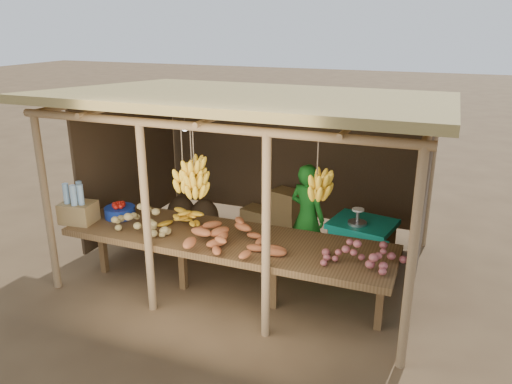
% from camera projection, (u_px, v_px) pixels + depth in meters
% --- Properties ---
extents(ground, '(60.00, 60.00, 0.00)m').
position_uv_depth(ground, '(256.00, 264.00, 6.90)').
color(ground, brown).
rests_on(ground, ground).
extents(stall_structure, '(4.70, 3.50, 2.43)m').
position_uv_depth(stall_structure, '(260.00, 127.00, 6.25)').
color(stall_structure, '#97754E').
rests_on(stall_structure, ground).
extents(counter, '(3.90, 1.05, 0.80)m').
position_uv_depth(counter, '(226.00, 242.00, 5.82)').
color(counter, brown).
rests_on(counter, ground).
extents(potato_heap, '(0.97, 0.74, 0.36)m').
position_uv_depth(potato_heap, '(145.00, 214.00, 6.01)').
color(potato_heap, tan).
rests_on(potato_heap, counter).
extents(sweet_potato_heap, '(1.17, 0.85, 0.36)m').
position_uv_depth(sweet_potato_heap, '(231.00, 232.00, 5.49)').
color(sweet_potato_heap, '#A6532A').
rests_on(sweet_potato_heap, counter).
extents(onion_heap, '(1.01, 0.80, 0.36)m').
position_uv_depth(onion_heap, '(364.00, 247.00, 5.11)').
color(onion_heap, '#A44F50').
rests_on(onion_heap, counter).
extents(banana_pile, '(0.58, 0.41, 0.34)m').
position_uv_depth(banana_pile, '(186.00, 214.00, 6.03)').
color(banana_pile, yellow).
rests_on(banana_pile, counter).
extents(tomato_basin, '(0.38, 0.38, 0.20)m').
position_uv_depth(tomato_basin, '(120.00, 211.00, 6.37)').
color(tomato_basin, navy).
rests_on(tomato_basin, counter).
extents(bottle_box, '(0.44, 0.37, 0.51)m').
position_uv_depth(bottle_box, '(78.00, 207.00, 6.17)').
color(bottle_box, olive).
rests_on(bottle_box, counter).
extents(vendor, '(0.62, 0.52, 1.45)m').
position_uv_depth(vendor, '(307.00, 217.00, 6.61)').
color(vendor, '#19721E').
rests_on(vendor, ground).
extents(tarp_crate, '(0.91, 0.82, 0.95)m').
position_uv_depth(tarp_crate, '(361.00, 246.00, 6.54)').
color(tarp_crate, brown).
rests_on(tarp_crate, ground).
extents(carton_stack, '(1.01, 0.47, 0.71)m').
position_uv_depth(carton_stack, '(277.00, 215.00, 7.81)').
color(carton_stack, olive).
rests_on(carton_stack, ground).
extents(burlap_sacks, '(0.88, 0.46, 0.62)m').
position_uv_depth(burlap_sacks, '(193.00, 213.00, 7.97)').
color(burlap_sacks, '#463420').
rests_on(burlap_sacks, ground).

